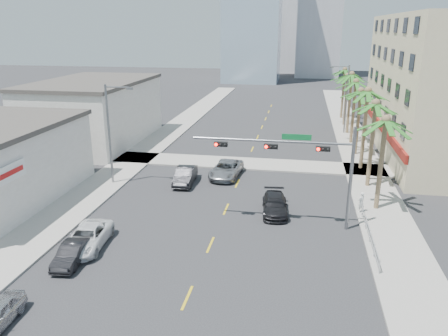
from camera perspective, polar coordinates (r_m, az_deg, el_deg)
name	(u,v)px	position (r m, az deg, el deg)	size (l,w,h in m)	color
ground	(196,277)	(25.80, -3.66, -14.08)	(260.00, 260.00, 0.00)	#262628
sidewalk_right	(368,176)	(43.89, 18.24, -1.03)	(4.00, 120.00, 0.15)	gray
sidewalk_left	(130,163)	(46.75, -12.22, 0.63)	(4.00, 120.00, 0.15)	gray
sidewalk_cross	(246,164)	(45.62, 2.85, 0.59)	(80.00, 4.00, 0.15)	gray
building_left_far	(94,113)	(56.06, -16.56, 6.86)	(11.00, 18.00, 7.20)	beige
tower_far_center	(280,2)	(146.63, 7.30, 20.68)	(16.00, 16.00, 42.00)	#ADADB2
traffic_signal_mast	(304,159)	(30.40, 10.41, 1.20)	(11.12, 0.54, 7.20)	slate
palm_tree_0	(386,121)	(34.41, 20.39, 5.79)	(4.80, 4.80, 7.80)	brown
palm_tree_1	(376,104)	(39.40, 19.22, 7.85)	(4.80, 4.80, 8.16)	brown
palm_tree_2	(368,92)	(44.43, 18.30, 9.44)	(4.80, 4.80, 8.52)	brown
palm_tree_3	(361,91)	(49.63, 17.45, 9.51)	(4.80, 4.80, 7.80)	brown
palm_tree_4	(356,82)	(54.72, 16.85, 10.65)	(4.80, 4.80, 8.16)	brown
palm_tree_5	(352,75)	(59.82, 16.36, 11.59)	(4.80, 4.80, 8.52)	brown
palm_tree_6	(348,76)	(65.04, 15.86, 11.47)	(4.80, 4.80, 7.80)	brown
palm_tree_7	(345,70)	(70.16, 15.51, 12.22)	(4.80, 4.80, 8.16)	brown
streetlight_left	(111,130)	(39.78, -14.55, 4.87)	(2.55, 0.25, 9.00)	slate
streetlight_right	(345,96)	(60.09, 15.55, 9.06)	(2.55, 0.25, 9.00)	slate
guardrail	(370,234)	(30.54, 18.51, -8.24)	(0.08, 8.08, 1.00)	silver
car_parked_mid	(72,253)	(28.43, -19.26, -10.50)	(1.29, 3.70, 1.22)	black
car_parked_far	(87,238)	(29.93, -17.45, -8.66)	(2.26, 4.91, 1.36)	white
car_lane_left	(185,176)	(39.97, -5.09, -0.99)	(1.58, 4.54, 1.50)	black
car_lane_center	(226,169)	(41.55, 0.29, -0.17)	(2.47, 5.35, 1.49)	#A2A2A6
car_lane_right	(275,205)	(33.83, 6.65, -4.77)	(1.88, 4.63, 1.34)	black
pedestrian	(361,202)	(34.96, 17.48, -4.26)	(0.58, 0.38, 1.60)	silver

